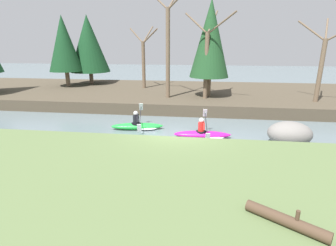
{
  "coord_description": "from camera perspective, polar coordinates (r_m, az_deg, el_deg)",
  "views": [
    {
      "loc": [
        1.0,
        -10.82,
        4.37
      ],
      "look_at": [
        -0.6,
        1.59,
        0.55
      ],
      "focal_mm": 28.0,
      "sensor_mm": 36.0,
      "label": 1
    }
  ],
  "objects": [
    {
      "name": "ground_plane",
      "position": [
        11.72,
        1.94,
        -4.94
      ],
      "size": [
        90.0,
        90.0,
        0.0
      ],
      "primitive_type": "plane",
      "color": "slate"
    },
    {
      "name": "riverbank_near",
      "position": [
        7.1,
        -2.11,
        -17.01
      ],
      "size": [
        44.0,
        7.96,
        0.81
      ],
      "color": "#5B7042",
      "rests_on": "ground"
    },
    {
      "name": "riverbank_far",
      "position": [
        21.3,
        4.58,
        6.11
      ],
      "size": [
        44.0,
        10.67,
        0.74
      ],
      "color": "#4C4233",
      "rests_on": "ground"
    },
    {
      "name": "conifer_tree_left",
      "position": [
        24.66,
        -21.74,
        15.75
      ],
      "size": [
        2.78,
        2.78,
        5.89
      ],
      "color": "brown",
      "rests_on": "riverbank_far"
    },
    {
      "name": "conifer_tree_mid_left",
      "position": [
        25.66,
        -16.92,
        16.16
      ],
      "size": [
        3.59,
        3.59,
        6.06
      ],
      "color": "brown",
      "rests_on": "riverbank_far"
    },
    {
      "name": "conifer_tree_centre",
      "position": [
        18.7,
        9.19,
        17.6
      ],
      "size": [
        2.7,
        2.7,
        6.46
      ],
      "color": "brown",
      "rests_on": "riverbank_far"
    },
    {
      "name": "bare_tree_upstream",
      "position": [
        22.27,
        -5.29,
        13.66
      ],
      "size": [
        2.8,
        2.76,
        5.0
      ],
      "color": "brown",
      "rests_on": "riverbank_far"
    },
    {
      "name": "bare_tree_mid_upstream",
      "position": [
        18.1,
        0.11,
        17.09
      ],
      "size": [
        4.25,
        4.2,
        7.78
      ],
      "color": "brown",
      "rests_on": "riverbank_far"
    },
    {
      "name": "bare_tree_mid_downstream",
      "position": [
        17.99,
        8.46,
        13.93
      ],
      "size": [
        3.2,
        3.16,
        5.78
      ],
      "color": "brown",
      "rests_on": "riverbank_far"
    },
    {
      "name": "bare_tree_downstream",
      "position": [
        19.3,
        30.46,
        11.19
      ],
      "size": [
        2.89,
        2.85,
        5.18
      ],
      "color": "brown",
      "rests_on": "riverbank_far"
    },
    {
      "name": "kayaker_lead",
      "position": [
        12.69,
        7.95,
        -2.39
      ],
      "size": [
        2.79,
        2.07,
        1.2
      ],
      "rotation": [
        0.0,
        0.0,
        0.07
      ],
      "color": "#C61999",
      "rests_on": "ground"
    },
    {
      "name": "kayaker_middle",
      "position": [
        13.9,
        -6.27,
        -0.59
      ],
      "size": [
        2.79,
        2.06,
        1.2
      ],
      "rotation": [
        0.0,
        0.0,
        0.17
      ],
      "color": "green",
      "rests_on": "ground"
    },
    {
      "name": "boulder_midstream",
      "position": [
        12.8,
        24.96,
        -2.09
      ],
      "size": [
        1.9,
        1.48,
        1.07
      ],
      "color": "gray",
      "rests_on": "ground"
    },
    {
      "name": "driftwood_log",
      "position": [
        6.15,
        24.27,
        -18.74
      ],
      "size": [
        1.51,
        1.11,
        0.44
      ],
      "rotation": [
        0.0,
        0.0,
        -0.58
      ],
      "color": "#4C3828",
      "rests_on": "riverbank_near"
    }
  ]
}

